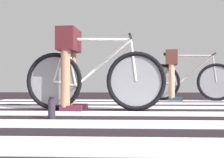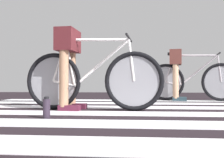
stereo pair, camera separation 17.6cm
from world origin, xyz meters
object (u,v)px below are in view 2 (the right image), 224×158
object	(u,v)px
bicycle_2_of_2	(193,81)
cyclist_1_of_2	(68,58)
bicycle_1_of_2	(92,79)
cyclist_2_of_2	(176,68)
water_bottle	(47,108)

from	to	relation	value
bicycle_2_of_2	cyclist_1_of_2	bearing A→B (deg)	-126.83
bicycle_2_of_2	bicycle_1_of_2	bearing A→B (deg)	-121.45
bicycle_1_of_2	bicycle_2_of_2	world-z (taller)	same
cyclist_2_of_2	water_bottle	distance (m)	3.27
bicycle_1_of_2	cyclist_2_of_2	distance (m)	2.40
water_bottle	bicycle_2_of_2	bearing A→B (deg)	55.05
cyclist_1_of_2	cyclist_2_of_2	distance (m)	2.55
water_bottle	bicycle_1_of_2	bearing A→B (deg)	69.26
bicycle_1_of_2	cyclist_1_of_2	size ratio (longest dim) A/B	1.72
cyclist_2_of_2	water_bottle	xyz separation A→B (m)	(-1.61, -2.79, -0.54)
cyclist_1_of_2	water_bottle	world-z (taller)	cyclist_1_of_2
cyclist_1_of_2	cyclist_2_of_2	bearing A→B (deg)	55.36
bicycle_1_of_2	cyclist_2_of_2	size ratio (longest dim) A/B	1.78
bicycle_1_of_2	bicycle_2_of_2	bearing A→B (deg)	55.13
bicycle_1_of_2	water_bottle	size ratio (longest dim) A/B	8.45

